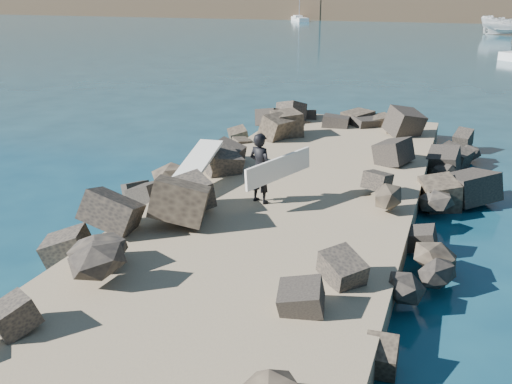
% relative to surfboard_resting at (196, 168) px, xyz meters
% --- Properties ---
extents(ground, '(800.00, 800.00, 0.00)m').
position_rel_surfboard_resting_xyz_m(ground, '(2.52, -1.38, -1.04)').
color(ground, '#0F384C').
rests_on(ground, ground).
extents(jetty, '(6.00, 26.00, 0.60)m').
position_rel_surfboard_resting_xyz_m(jetty, '(2.52, -3.38, -0.74)').
color(jetty, '#8C7759').
rests_on(jetty, ground).
extents(riprap_left, '(2.60, 22.00, 1.00)m').
position_rel_surfboard_resting_xyz_m(riprap_left, '(-0.38, -2.88, -0.54)').
color(riprap_left, '#262421').
rests_on(riprap_left, ground).
extents(riprap_right, '(2.60, 22.00, 1.00)m').
position_rel_surfboard_resting_xyz_m(riprap_right, '(5.42, -2.88, -0.54)').
color(riprap_right, black).
rests_on(riprap_right, ground).
extents(surfboard_resting, '(0.87, 2.65, 0.09)m').
position_rel_surfboard_resting_xyz_m(surfboard_resting, '(0.00, 0.00, 0.00)').
color(surfboard_resting, white).
rests_on(surfboard_resting, riprap_left).
extents(boat_imported, '(6.69, 3.57, 2.45)m').
position_rel_surfboard_resting_xyz_m(boat_imported, '(10.45, 64.84, 0.18)').
color(boat_imported, silver).
rests_on(boat_imported, ground).
extents(surfer_with_board, '(1.31, 1.90, 1.69)m').
position_rel_surfboard_resting_xyz_m(surfer_with_board, '(2.06, -0.64, 0.41)').
color(surfer_with_board, black).
rests_on(surfer_with_board, jetty).
extents(sailboat_e, '(5.13, 7.51, 9.15)m').
position_rel_surfboard_resting_xyz_m(sailboat_e, '(-21.85, 86.50, -0.70)').
color(sailboat_e, silver).
rests_on(sailboat_e, ground).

